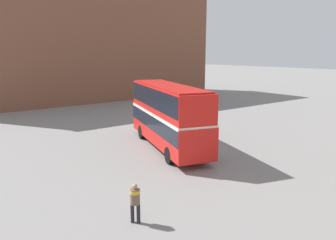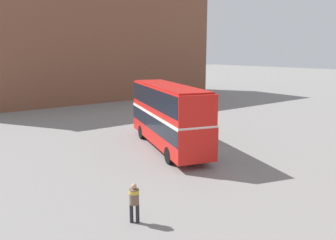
% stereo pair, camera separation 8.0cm
% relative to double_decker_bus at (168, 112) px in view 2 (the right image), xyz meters
% --- Properties ---
extents(ground_plane, '(240.00, 240.00, 0.00)m').
position_rel_double_decker_bus_xyz_m(ground_plane, '(1.38, 0.77, -2.59)').
color(ground_plane, gray).
extents(building_row_left, '(10.66, 36.71, 16.43)m').
position_rel_double_decker_bus_xyz_m(building_row_left, '(-27.45, 6.23, 5.64)').
color(building_row_left, brown).
rests_on(building_row_left, ground_plane).
extents(double_decker_bus, '(10.57, 5.36, 4.50)m').
position_rel_double_decker_bus_xyz_m(double_decker_bus, '(0.00, 0.00, 0.00)').
color(double_decker_bus, red).
rests_on(double_decker_bus, ground_plane).
extents(pedestrian_foreground, '(0.58, 0.58, 1.66)m').
position_rel_double_decker_bus_xyz_m(pedestrian_foreground, '(7.72, -7.41, -1.57)').
color(pedestrian_foreground, '#232328').
rests_on(pedestrian_foreground, ground_plane).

